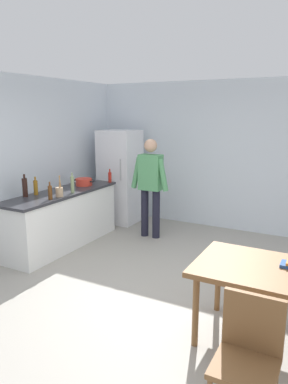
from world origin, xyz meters
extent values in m
plane|color=#9E998E|center=(0.00, 0.00, 0.00)|extent=(14.00, 14.00, 0.00)
cube|color=silver|center=(0.00, 3.00, 1.35)|extent=(6.40, 0.12, 2.70)
cube|color=silver|center=(-2.60, 0.20, 1.35)|extent=(0.12, 5.60, 2.70)
cube|color=white|center=(-2.00, 0.80, 0.43)|extent=(0.60, 2.12, 0.86)
cube|color=#2D2D33|center=(-2.00, 0.80, 0.88)|extent=(0.64, 2.20, 0.04)
cube|color=white|center=(-1.90, 2.40, 0.90)|extent=(0.70, 0.64, 1.80)
cylinder|color=#B2B2B7|center=(-1.68, 2.06, 1.10)|extent=(0.02, 0.02, 0.40)
cylinder|color=#1E1E2D|center=(-1.06, 1.85, 0.42)|extent=(0.13, 0.13, 0.84)
cylinder|color=#1E1E2D|center=(-0.84, 1.85, 0.42)|extent=(0.13, 0.13, 0.84)
cube|color=#519960|center=(-0.95, 1.85, 1.14)|extent=(0.38, 0.22, 0.60)
sphere|color=tan|center=(-0.95, 1.85, 1.59)|extent=(0.22, 0.22, 0.22)
cylinder|color=#519960|center=(-1.20, 1.81, 1.12)|extent=(0.20, 0.09, 0.55)
cylinder|color=#519960|center=(-0.70, 1.81, 1.12)|extent=(0.20, 0.09, 0.55)
cube|color=brown|center=(1.40, -0.30, 0.72)|extent=(1.40, 0.90, 0.05)
cylinder|color=brown|center=(0.80, -0.65, 0.35)|extent=(0.06, 0.06, 0.70)
cylinder|color=brown|center=(0.80, 0.05, 0.35)|extent=(0.06, 0.06, 0.70)
cylinder|color=brown|center=(1.22, -1.17, 0.23)|extent=(0.04, 0.04, 0.45)
cube|color=brown|center=(1.40, -1.35, 0.47)|extent=(0.42, 0.42, 0.04)
cube|color=brown|center=(1.40, -1.16, 0.70)|extent=(0.42, 0.04, 0.42)
cylinder|color=red|center=(-2.00, 1.38, 0.96)|extent=(0.28, 0.28, 0.12)
cube|color=black|center=(-2.17, 1.38, 0.98)|extent=(0.06, 0.03, 0.02)
cube|color=black|center=(-1.83, 1.38, 0.98)|extent=(0.06, 0.03, 0.02)
cylinder|color=tan|center=(-1.79, 0.51, 0.97)|extent=(0.11, 0.11, 0.14)
cylinder|color=olive|center=(-1.77, 0.52, 1.11)|extent=(0.02, 0.05, 0.22)
cylinder|color=olive|center=(-1.77, 0.51, 1.11)|extent=(0.02, 0.04, 0.22)
cylinder|color=#5B3314|center=(-1.79, 0.31, 1.00)|extent=(0.06, 0.06, 0.20)
cylinder|color=#5B3314|center=(-1.79, 0.31, 1.13)|extent=(0.02, 0.02, 0.06)
cylinder|color=#B22319|center=(-1.76, 1.83, 0.99)|extent=(0.06, 0.06, 0.18)
cylinder|color=#B22319|center=(-1.76, 1.83, 1.11)|extent=(0.02, 0.02, 0.06)
cylinder|color=black|center=(-2.23, 0.27, 1.04)|extent=(0.08, 0.08, 0.28)
cylinder|color=black|center=(-2.23, 0.27, 1.21)|extent=(0.03, 0.03, 0.06)
cylinder|color=#996619|center=(-2.19, 0.44, 1.01)|extent=(0.06, 0.06, 0.22)
cylinder|color=#996619|center=(-2.19, 0.44, 1.15)|extent=(0.03, 0.03, 0.06)
cylinder|color=gray|center=(-1.78, 0.81, 1.03)|extent=(0.06, 0.06, 0.26)
cylinder|color=gray|center=(-1.78, 0.81, 1.19)|extent=(0.02, 0.02, 0.06)
camera|label=1|loc=(1.79, -3.51, 2.12)|focal=33.75mm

